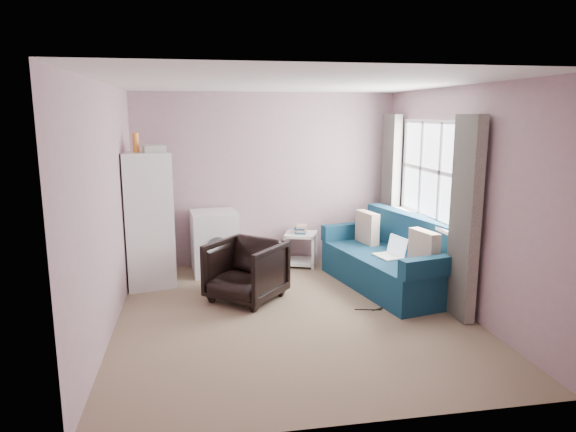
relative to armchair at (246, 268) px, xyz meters
name	(u,v)px	position (x,y,z in m)	size (l,w,h in m)	color
room	(295,203)	(0.48, -0.55, 0.86)	(3.84, 4.24, 2.54)	#8A735A
armchair	(246,268)	(0.00, 0.00, 0.00)	(0.77, 0.72, 0.79)	black
fridge	(147,219)	(-1.18, 0.78, 0.48)	(0.71, 0.71, 1.96)	silver
washing_machine	(214,241)	(-0.33, 1.16, 0.06)	(0.67, 0.67, 0.87)	silver
side_table	(301,246)	(0.93, 1.30, -0.11)	(0.56, 0.56, 0.60)	white
sofa	(393,261)	(1.90, 0.16, -0.06)	(1.34, 2.20, 0.91)	navy
window_dressing	(422,202)	(2.25, 0.14, 0.71)	(0.17, 2.62, 2.18)	white
floor_cables	(375,309)	(1.42, -0.57, -0.39)	(0.48, 0.13, 0.01)	black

